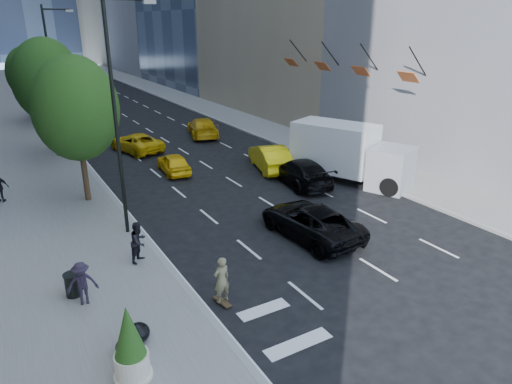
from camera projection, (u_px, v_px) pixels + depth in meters
ground at (297, 236)px, 20.44m from camera, size 160.00×160.00×0.00m
sidewalk_left at (18, 129)px, 40.37m from camera, size 6.00×120.00×0.15m
sidewalk_right at (212, 110)px, 49.38m from camera, size 4.00×120.00×0.15m
lamp_near at (118, 105)px, 18.63m from camera, size 2.13×0.22×10.00m
lamp_far at (54, 69)px, 33.17m from camera, size 2.13×0.22×10.00m
tree_near at (76, 109)px, 22.55m from camera, size 4.20×4.20×7.46m
tree_mid at (47, 81)px, 30.50m from camera, size 4.50×4.50×7.99m
tree_far at (29, 73)px, 41.24m from camera, size 3.90×3.90×6.92m
traffic_signal at (30, 70)px, 48.22m from camera, size 2.48×0.53×5.20m
facade_flags at (342, 65)px, 31.40m from camera, size 1.85×13.30×2.05m
skateboarder at (222, 283)px, 15.25m from camera, size 0.65×0.47×1.66m
black_sedan_lincoln at (311, 221)px, 20.19m from camera, size 2.75×5.42×1.47m
black_sedan_mercedes at (300, 172)px, 26.73m from camera, size 2.90×5.51×1.52m
taxi_a at (174, 163)px, 28.82m from camera, size 1.81×3.82×1.26m
taxi_b at (270, 157)px, 29.42m from camera, size 2.99×5.23×1.63m
taxi_c at (136, 143)px, 33.54m from camera, size 3.37×5.28×1.36m
taxi_d at (202, 127)px, 38.02m from camera, size 3.50×5.64×1.52m
city_bus at (64, 107)px, 42.70m from camera, size 5.53×11.31×3.07m
box_truck at (349, 153)px, 27.08m from camera, size 5.12×7.43×3.36m
pedestrian_a at (139, 242)px, 17.76m from camera, size 1.02×1.00×1.65m
pedestrian_c at (82, 283)px, 15.04m from camera, size 1.07×0.72×1.54m
trash_can at (73, 285)px, 15.63m from camera, size 0.53×0.53×0.80m
planter_shrub at (130, 344)px, 11.78m from camera, size 0.92×0.92×2.20m
garbage_bags at (134, 338)px, 13.22m from camera, size 1.12×1.07×0.55m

